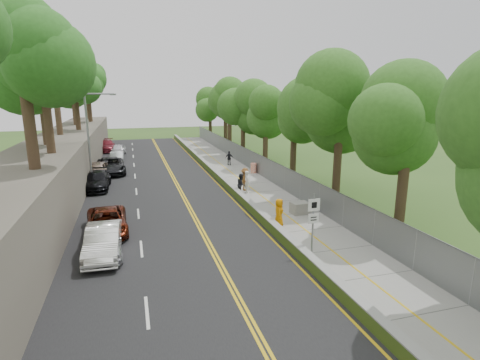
# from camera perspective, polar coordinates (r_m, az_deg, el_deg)

# --- Properties ---
(ground) EXTENTS (140.00, 140.00, 0.00)m
(ground) POSITION_cam_1_polar(r_m,az_deg,el_deg) (21.74, 4.72, -8.34)
(ground) COLOR #33511E
(ground) RESTS_ON ground
(road) EXTENTS (11.20, 66.00, 0.04)m
(road) POSITION_cam_1_polar(r_m,az_deg,el_deg) (34.81, -12.66, -0.30)
(road) COLOR black
(road) RESTS_ON ground
(sidewalk) EXTENTS (4.20, 66.00, 0.05)m
(sidewalk) POSITION_cam_1_polar(r_m,az_deg,el_deg) (36.14, -0.00, 0.53)
(sidewalk) COLOR gray
(sidewalk) RESTS_ON ground
(jersey_barrier) EXTENTS (0.42, 66.00, 0.60)m
(jersey_barrier) POSITION_cam_1_polar(r_m,az_deg,el_deg) (35.52, -3.57, 0.73)
(jersey_barrier) COLOR #8BD22B
(jersey_barrier) RESTS_ON ground
(rock_embankment) EXTENTS (5.00, 66.00, 4.00)m
(rock_embankment) POSITION_cam_1_polar(r_m,az_deg,el_deg) (34.90, -26.21, 2.01)
(rock_embankment) COLOR #595147
(rock_embankment) RESTS_ON ground
(chainlink_fence) EXTENTS (0.04, 66.00, 2.00)m
(chainlink_fence) POSITION_cam_1_polar(r_m,az_deg,el_deg) (36.58, 3.16, 2.22)
(chainlink_fence) COLOR slate
(chainlink_fence) RESTS_ON ground
(trees_embankment) EXTENTS (6.40, 66.00, 13.00)m
(trees_embankment) POSITION_cam_1_polar(r_m,az_deg,el_deg) (34.39, -26.85, 16.08)
(trees_embankment) COLOR #337924
(trees_embankment) RESTS_ON rock_embankment
(trees_fenceside) EXTENTS (7.00, 66.00, 14.00)m
(trees_fenceside) POSITION_cam_1_polar(r_m,az_deg,el_deg) (36.77, 6.81, 11.63)
(trees_fenceside) COLOR #3B7924
(trees_fenceside) RESTS_ON ground
(streetlight) EXTENTS (2.52, 0.22, 8.00)m
(streetlight) POSITION_cam_1_polar(r_m,az_deg,el_deg) (33.15, -21.76, 6.52)
(streetlight) COLOR gray
(streetlight) RESTS_ON ground
(signpost) EXTENTS (0.62, 0.09, 3.10)m
(signpost) POSITION_cam_1_polar(r_m,az_deg,el_deg) (18.90, 11.11, -5.59)
(signpost) COLOR gray
(signpost) RESTS_ON sidewalk
(construction_barrel) EXTENTS (0.60, 0.60, 0.99)m
(construction_barrel) POSITION_cam_1_polar(r_m,az_deg,el_deg) (37.60, 2.07, 1.83)
(construction_barrel) COLOR #FF4C22
(construction_barrel) RESTS_ON sidewalk
(concrete_block) EXTENTS (1.21, 0.95, 0.76)m
(concrete_block) POSITION_cam_1_polar(r_m,az_deg,el_deg) (25.40, 9.08, -4.22)
(concrete_block) COLOR gray
(concrete_block) RESTS_ON sidewalk
(car_0) EXTENTS (1.91, 4.33, 1.45)m
(car_0) POSITION_cam_1_polar(r_m,az_deg,el_deg) (20.06, -20.10, -8.70)
(car_0) COLOR silver
(car_0) RESTS_ON road
(car_1) EXTENTS (1.72, 4.59, 1.50)m
(car_1) POSITION_cam_1_polar(r_m,az_deg,el_deg) (19.96, -20.12, -8.73)
(car_1) COLOR white
(car_1) RESTS_ON road
(car_2) EXTENTS (2.50, 4.97, 1.35)m
(car_2) POSITION_cam_1_polar(r_m,az_deg,el_deg) (23.01, -19.64, -5.97)
(car_2) COLOR #57190B
(car_2) RESTS_ON road
(car_3) EXTENTS (2.22, 5.09, 1.46)m
(car_3) POSITION_cam_1_polar(r_m,az_deg,el_deg) (33.56, -20.97, -0.06)
(car_3) COLOR black
(car_3) RESTS_ON road
(car_4) EXTENTS (2.40, 5.04, 1.66)m
(car_4) POSITION_cam_1_polar(r_m,az_deg,el_deg) (36.98, -21.04, 1.27)
(car_4) COLOR gray
(car_4) RESTS_ON road
(car_5) EXTENTS (1.57, 4.14, 1.35)m
(car_5) POSITION_cam_1_polar(r_m,az_deg,el_deg) (44.66, -18.24, 3.21)
(car_5) COLOR #A9AEB1
(car_5) RESTS_ON road
(car_6) EXTENTS (3.02, 5.82, 1.57)m
(car_6) POSITION_cam_1_polar(r_m,az_deg,el_deg) (39.53, -19.06, 2.08)
(car_6) COLOR black
(car_6) RESTS_ON road
(car_7) EXTENTS (2.45, 5.45, 1.55)m
(car_7) POSITION_cam_1_polar(r_m,az_deg,el_deg) (54.72, -19.65, 4.95)
(car_7) COLOR maroon
(car_7) RESTS_ON road
(car_8) EXTENTS (2.02, 4.26, 1.41)m
(car_8) POSITION_cam_1_polar(r_m,az_deg,el_deg) (50.54, -18.07, 4.36)
(car_8) COLOR silver
(car_8) RESTS_ON road
(painter_0) EXTENTS (0.82, 1.00, 1.75)m
(painter_0) POSITION_cam_1_polar(r_m,az_deg,el_deg) (22.61, 5.96, -5.02)
(painter_0) COLOR #CD7805
(painter_0) RESTS_ON sidewalk
(painter_1) EXTENTS (0.50, 0.69, 1.78)m
(painter_1) POSITION_cam_1_polar(r_m,az_deg,el_deg) (30.18, 1.11, -0.25)
(painter_1) COLOR white
(painter_1) RESTS_ON sidewalk
(painter_2) EXTENTS (0.92, 1.03, 1.74)m
(painter_2) POSITION_cam_1_polar(r_m,az_deg,el_deg) (29.34, 0.21, -0.68)
(painter_2) COLOR black
(painter_2) RESTS_ON sidewalk
(painter_3) EXTENTS (0.89, 1.31, 1.88)m
(painter_3) POSITION_cam_1_polar(r_m,az_deg,el_deg) (30.78, 0.75, 0.12)
(painter_3) COLOR brown
(painter_3) RESTS_ON sidewalk
(person_far) EXTENTS (0.99, 0.66, 1.56)m
(person_far) POSITION_cam_1_polar(r_m,az_deg,el_deg) (41.59, -1.65, 3.34)
(person_far) COLOR black
(person_far) RESTS_ON sidewalk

